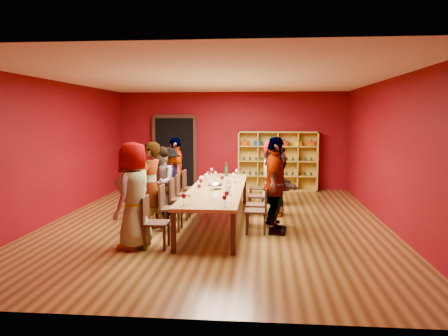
{
  "coord_description": "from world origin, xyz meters",
  "views": [
    {
      "loc": [
        0.96,
        -9.03,
        2.2
      ],
      "look_at": [
        0.14,
        0.1,
        1.15
      ],
      "focal_mm": 35.0,
      "sensor_mm": 36.0,
      "label": 1
    }
  ],
  "objects_px": {
    "person_right_1": "(275,186)",
    "chair_person_left_3": "(182,192)",
    "person_right_3": "(273,178)",
    "wine_bottle": "(226,171)",
    "person_right_2": "(276,186)",
    "tasting_table": "(217,190)",
    "chair_person_left_4": "(189,186)",
    "chair_person_left_1": "(167,205)",
    "spittoon_bowl": "(215,186)",
    "person_left_3": "(168,180)",
    "person_left_4": "(175,171)",
    "chair_person_right_3": "(261,193)",
    "person_left_1": "(150,186)",
    "chair_person_left_2": "(177,196)",
    "chair_person_left_0": "(152,219)",
    "chair_person_right_2": "(260,202)",
    "person_right_4": "(277,172)",
    "person_left_0": "(134,195)",
    "chair_person_right_1": "(260,208)",
    "person_left_2": "(160,183)",
    "shelving_unit": "(277,158)",
    "chair_person_right_4": "(261,186)"
  },
  "relations": [
    {
      "from": "chair_person_left_1",
      "to": "chair_person_left_2",
      "type": "distance_m",
      "value": 0.96
    },
    {
      "from": "shelving_unit",
      "to": "person_left_1",
      "type": "height_order",
      "value": "shelving_unit"
    },
    {
      "from": "tasting_table",
      "to": "spittoon_bowl",
      "type": "xyz_separation_m",
      "value": [
        -0.02,
        -0.21,
        0.12
      ]
    },
    {
      "from": "shelving_unit",
      "to": "chair_person_left_1",
      "type": "relative_size",
      "value": 2.7
    },
    {
      "from": "person_left_3",
      "to": "person_left_4",
      "type": "relative_size",
      "value": 0.89
    },
    {
      "from": "chair_person_left_3",
      "to": "chair_person_left_4",
      "type": "height_order",
      "value": "same"
    },
    {
      "from": "chair_person_left_4",
      "to": "spittoon_bowl",
      "type": "relative_size",
      "value": 3.03
    },
    {
      "from": "chair_person_right_2",
      "to": "person_right_4",
      "type": "bearing_deg",
      "value": 79.5
    },
    {
      "from": "person_left_0",
      "to": "spittoon_bowl",
      "type": "bearing_deg",
      "value": 158.12
    },
    {
      "from": "chair_person_right_2",
      "to": "person_right_4",
      "type": "distance_m",
      "value": 2.23
    },
    {
      "from": "tasting_table",
      "to": "chair_person_left_1",
      "type": "distance_m",
      "value": 1.17
    },
    {
      "from": "chair_person_left_0",
      "to": "person_left_3",
      "type": "bearing_deg",
      "value": 96.64
    },
    {
      "from": "chair_person_left_4",
      "to": "chair_person_left_2",
      "type": "bearing_deg",
      "value": -90.0
    },
    {
      "from": "person_left_0",
      "to": "person_left_3",
      "type": "distance_m",
      "value": 2.82
    },
    {
      "from": "spittoon_bowl",
      "to": "person_right_3",
      "type": "bearing_deg",
      "value": 40.14
    },
    {
      "from": "chair_person_right_4",
      "to": "chair_person_left_2",
      "type": "bearing_deg",
      "value": -136.75
    },
    {
      "from": "person_right_4",
      "to": "person_right_1",
      "type": "bearing_deg",
      "value": 157.84
    },
    {
      "from": "person_left_4",
      "to": "person_left_2",
      "type": "bearing_deg",
      "value": -19.86
    },
    {
      "from": "tasting_table",
      "to": "person_left_0",
      "type": "xyz_separation_m",
      "value": [
        -1.21,
        -1.92,
        0.2
      ]
    },
    {
      "from": "chair_person_left_3",
      "to": "person_left_2",
      "type": "bearing_deg",
      "value": -119.32
    },
    {
      "from": "person_right_4",
      "to": "person_left_3",
      "type": "bearing_deg",
      "value": 93.02
    },
    {
      "from": "person_left_0",
      "to": "person_left_4",
      "type": "distance_m",
      "value": 3.7
    },
    {
      "from": "chair_person_left_0",
      "to": "person_right_2",
      "type": "height_order",
      "value": "person_right_2"
    },
    {
      "from": "person_left_2",
      "to": "person_left_3",
      "type": "distance_m",
      "value": 0.65
    },
    {
      "from": "person_right_1",
      "to": "chair_person_left_3",
      "type": "bearing_deg",
      "value": 55.85
    },
    {
      "from": "person_left_2",
      "to": "chair_person_left_4",
      "type": "distance_m",
      "value": 1.61
    },
    {
      "from": "chair_person_left_3",
      "to": "person_right_3",
      "type": "bearing_deg",
      "value": -2.38
    },
    {
      "from": "person_right_3",
      "to": "wine_bottle",
      "type": "xyz_separation_m",
      "value": [
        -1.14,
        1.0,
        0.02
      ]
    },
    {
      "from": "chair_person_right_1",
      "to": "person_left_0",
      "type": "bearing_deg",
      "value": -152.03
    },
    {
      "from": "person_right_3",
      "to": "chair_person_right_4",
      "type": "bearing_deg",
      "value": 24.08
    },
    {
      "from": "tasting_table",
      "to": "person_right_1",
      "type": "relative_size",
      "value": 2.42
    },
    {
      "from": "tasting_table",
      "to": "person_right_2",
      "type": "xyz_separation_m",
      "value": [
        1.22,
        -0.21,
        0.13
      ]
    },
    {
      "from": "person_left_0",
      "to": "spittoon_bowl",
      "type": "relative_size",
      "value": 6.14
    },
    {
      "from": "person_left_2",
      "to": "person_right_2",
      "type": "distance_m",
      "value": 2.54
    },
    {
      "from": "chair_person_left_3",
      "to": "chair_person_left_2",
      "type": "bearing_deg",
      "value": -90.0
    },
    {
      "from": "person_left_0",
      "to": "chair_person_right_1",
      "type": "height_order",
      "value": "person_left_0"
    },
    {
      "from": "tasting_table",
      "to": "person_left_3",
      "type": "height_order",
      "value": "person_left_3"
    },
    {
      "from": "chair_person_left_1",
      "to": "chair_person_right_3",
      "type": "bearing_deg",
      "value": 39.88
    },
    {
      "from": "chair_person_left_1",
      "to": "spittoon_bowl",
      "type": "relative_size",
      "value": 3.03
    },
    {
      "from": "person_right_2",
      "to": "person_right_3",
      "type": "distance_m",
      "value": 1.02
    },
    {
      "from": "person_left_1",
      "to": "chair_person_left_3",
      "type": "height_order",
      "value": "person_left_1"
    },
    {
      "from": "person_right_3",
      "to": "wine_bottle",
      "type": "height_order",
      "value": "person_right_3"
    },
    {
      "from": "chair_person_right_3",
      "to": "person_left_4",
      "type": "bearing_deg",
      "value": 155.73
    },
    {
      "from": "tasting_table",
      "to": "chair_person_left_3",
      "type": "distance_m",
      "value": 1.29
    },
    {
      "from": "chair_person_left_3",
      "to": "person_right_1",
      "type": "bearing_deg",
      "value": -38.83
    },
    {
      "from": "shelving_unit",
      "to": "chair_person_right_1",
      "type": "relative_size",
      "value": 2.7
    },
    {
      "from": "person_left_1",
      "to": "chair_person_left_2",
      "type": "bearing_deg",
      "value": 176.34
    },
    {
      "from": "person_left_4",
      "to": "chair_person_left_4",
      "type": "bearing_deg",
      "value": 71.08
    },
    {
      "from": "chair_person_left_2",
      "to": "chair_person_left_3",
      "type": "xyz_separation_m",
      "value": [
        0.0,
        0.65,
        0.0
      ]
    },
    {
      "from": "person_left_0",
      "to": "person_left_2",
      "type": "bearing_deg",
      "value": -165.39
    }
  ]
}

